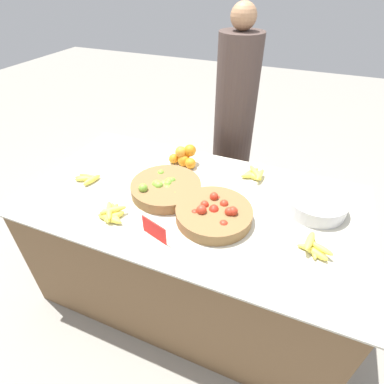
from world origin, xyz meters
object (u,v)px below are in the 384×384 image
vendor_person (233,135)px  lime_bowl (166,188)px  tomato_basket (214,213)px  metal_bowl (315,203)px  price_sign (154,230)px

vendor_person → lime_bowl: bearing=-99.5°
lime_bowl → vendor_person: size_ratio=0.24×
lime_bowl → tomato_basket: bearing=-17.6°
metal_bowl → vendor_person: 0.97m
lime_bowl → price_sign: size_ratio=2.69×
price_sign → lime_bowl: bearing=125.3°
tomato_basket → price_sign: tomato_basket is taller
lime_bowl → vendor_person: 0.89m
metal_bowl → price_sign: size_ratio=2.16×
metal_bowl → price_sign: 0.86m
tomato_basket → price_sign: 0.32m
lime_bowl → metal_bowl: 0.82m
metal_bowl → price_sign: (-0.69, -0.51, 0.01)m
metal_bowl → vendor_person: size_ratio=0.19×
price_sign → vendor_person: bearing=105.9°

